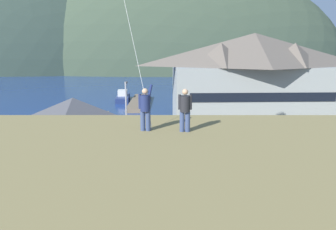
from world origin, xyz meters
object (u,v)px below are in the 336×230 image
(parked_car_corner_spot, at_px, (184,149))
(parking_light_pole, at_px, (128,110))
(person_companion, at_px, (186,109))
(storage_shed_near_lot, at_px, (76,126))
(parked_car_front_row_silver, at_px, (250,152))
(person_kite_flyer, at_px, (146,108))
(parked_car_front_row_end, at_px, (183,176))
(harbor_lodge, at_px, (254,76))
(moored_boat_wharfside, at_px, (124,97))
(parked_car_mid_row_far, at_px, (50,175))
(parked_car_back_row_left, at_px, (310,151))
(wharf_dock, at_px, (141,102))

(parked_car_corner_spot, bearing_deg, parking_light_pole, 147.94)
(parking_light_pole, bearing_deg, person_companion, -75.44)
(storage_shed_near_lot, distance_m, parking_light_pole, 5.35)
(parked_car_front_row_silver, height_order, person_kite_flyer, person_kite_flyer)
(storage_shed_near_lot, xyz_separation_m, parked_car_front_row_end, (9.78, -7.17, -1.87))
(person_companion, bearing_deg, harbor_lodge, 70.32)
(moored_boat_wharfside, xyz_separation_m, person_companion, (9.32, -47.24, 7.14))
(parked_car_corner_spot, bearing_deg, person_kite_flyer, -98.52)
(parked_car_mid_row_far, xyz_separation_m, parked_car_front_row_silver, (16.02, 5.17, 0.00))
(storage_shed_near_lot, xyz_separation_m, parked_car_mid_row_far, (-0.02, -6.93, -1.87))
(parked_car_back_row_left, relative_size, person_kite_flyer, 2.26)
(person_companion, bearing_deg, parked_car_mid_row_far, 135.52)
(parked_car_front_row_end, relative_size, parked_car_mid_row_far, 0.97)
(parked_car_back_row_left, bearing_deg, parking_light_pole, 166.15)
(wharf_dock, bearing_deg, person_companion, -82.43)
(parked_car_corner_spot, bearing_deg, moored_boat_wharfside, 107.40)
(storage_shed_near_lot, xyz_separation_m, parked_car_front_row_silver, (16.00, -1.76, -1.87))
(parked_car_back_row_left, xyz_separation_m, person_companion, (-12.00, -14.65, 6.80))
(wharf_dock, xyz_separation_m, person_companion, (5.78, -43.51, 7.51))
(parked_car_corner_spot, height_order, person_companion, person_companion)
(parked_car_front_row_silver, bearing_deg, storage_shed_near_lot, 173.72)
(parking_light_pole, xyz_separation_m, person_kite_flyer, (3.29, -18.67, 3.89))
(parked_car_back_row_left, bearing_deg, parked_car_front_row_end, -154.37)
(harbor_lodge, xyz_separation_m, parking_light_pole, (-15.59, -11.10, -2.38))
(parked_car_mid_row_far, bearing_deg, parked_car_front_row_silver, 17.90)
(harbor_lodge, xyz_separation_m, parked_car_front_row_silver, (-4.15, -15.45, -5.31))
(parked_car_front_row_end, xyz_separation_m, parked_car_mid_row_far, (-9.79, 0.24, 0.00))
(parked_car_corner_spot, height_order, parked_car_back_row_left, same)
(harbor_lodge, height_order, person_kite_flyer, harbor_lodge)
(parked_car_mid_row_far, bearing_deg, moored_boat_wharfside, 89.79)
(parked_car_front_row_end, height_order, parking_light_pole, parking_light_pole)
(parked_car_front_row_end, relative_size, parked_car_back_row_left, 1.00)
(parked_car_front_row_end, bearing_deg, parked_car_mid_row_far, 178.60)
(parked_car_front_row_end, xyz_separation_m, parking_light_pole, (-5.22, 9.76, 2.92))
(parked_car_corner_spot, bearing_deg, parked_car_back_row_left, -3.43)
(person_companion, bearing_deg, parking_light_pole, 104.56)
(moored_boat_wharfside, relative_size, parked_car_front_row_end, 1.82)
(parked_car_corner_spot, distance_m, parked_car_back_row_left, 11.34)
(harbor_lodge, relative_size, parking_light_pole, 3.37)
(harbor_lodge, relative_size, storage_shed_near_lot, 3.58)
(moored_boat_wharfside, xyz_separation_m, parked_car_front_row_silver, (15.87, -32.78, 0.34))
(storage_shed_near_lot, bearing_deg, parked_car_mid_row_far, -90.15)
(storage_shed_near_lot, height_order, wharf_dock, storage_shed_near_lot)
(parked_car_front_row_end, distance_m, parked_car_back_row_left, 12.94)
(storage_shed_near_lot, bearing_deg, parked_car_front_row_silver, -6.28)
(moored_boat_wharfside, distance_m, person_kite_flyer, 48.25)
(wharf_dock, height_order, moored_boat_wharfside, moored_boat_wharfside)
(parked_car_mid_row_far, xyz_separation_m, person_kite_flyer, (7.87, -9.14, 6.81))
(harbor_lodge, xyz_separation_m, parked_car_corner_spot, (-10.02, -14.58, -5.31))
(wharf_dock, xyz_separation_m, person_kite_flyer, (4.18, -43.36, 7.53))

